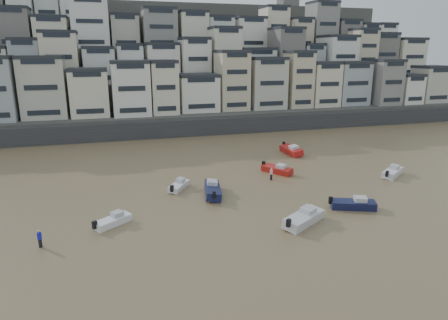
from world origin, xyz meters
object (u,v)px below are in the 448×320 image
object	(u,v)px
boat_e	(277,168)
person_blue	(40,239)
boat_c	(213,189)
boat_i	(291,149)
boat_j	(112,220)
boat_a	(304,217)
boat_d	(393,171)
person_pink	(271,174)
boat_f	(179,185)
boat_b	(353,203)

from	to	relation	value
boat_e	person_blue	size ratio (longest dim) A/B	3.02
boat_c	person_blue	xyz separation A→B (m)	(-18.80, -8.80, 0.02)
boat_i	person_blue	size ratio (longest dim) A/B	3.57
person_blue	boat_j	bearing A→B (deg)	25.51
boat_a	boat_c	size ratio (longest dim) A/B	0.98
boat_i	boat_d	bearing A→B (deg)	26.30
person_pink	boat_f	bearing A→B (deg)	-178.97
person_blue	boat_c	bearing A→B (deg)	25.09
person_pink	boat_e	bearing A→B (deg)	52.36
boat_c	boat_e	bearing A→B (deg)	-50.05
boat_a	boat_f	world-z (taller)	boat_a
boat_a	boat_d	xyz separation A→B (m)	(20.13, 11.40, -0.09)
person_blue	boat_f	bearing A→B (deg)	38.86
boat_i	boat_c	size ratio (longest dim) A/B	0.99
boat_c	person_pink	bearing A→B (deg)	-57.82
boat_i	boat_d	world-z (taller)	boat_i
boat_d	boat_f	bearing A→B (deg)	139.46
boat_i	person_pink	xyz separation A→B (m)	(-9.08, -12.51, 0.02)
person_blue	boat_e	bearing A→B (deg)	26.48
boat_c	person_blue	size ratio (longest dim) A/B	3.60
boat_d	boat_j	xyz separation A→B (m)	(-39.29, -6.00, -0.13)
boat_a	boat_d	size ratio (longest dim) A/B	1.12
boat_b	boat_e	xyz separation A→B (m)	(-2.79, 15.18, -0.03)
boat_d	boat_i	bearing A→B (deg)	83.36
boat_c	person_pink	world-z (taller)	person_pink
boat_b	boat_f	distance (m)	21.78
boat_d	boat_c	size ratio (longest dim) A/B	0.88
boat_c	person_pink	xyz separation A→B (m)	(9.45, 3.61, 0.02)
boat_d	boat_j	size ratio (longest dim) A/B	1.22
boat_i	boat_f	distance (m)	25.62
boat_b	boat_c	size ratio (longest dim) A/B	0.87
boat_f	person_pink	bearing A→B (deg)	-55.48
person_pink	boat_d	bearing A→B (deg)	-10.66
boat_f	boat_d	world-z (taller)	boat_d
boat_i	boat_e	size ratio (longest dim) A/B	1.18
boat_a	person_blue	world-z (taller)	person_blue
boat_d	person_pink	size ratio (longest dim) A/B	3.15
boat_d	person_blue	size ratio (longest dim) A/B	3.15
boat_a	boat_b	distance (m)	7.77
boat_j	boat_a	bearing A→B (deg)	-51.24
boat_f	boat_j	world-z (taller)	boat_f
boat_f	boat_c	xyz separation A→B (m)	(3.69, -3.37, 0.24)
boat_a	person_pink	world-z (taller)	person_pink
boat_a	boat_j	distance (m)	19.91
boat_b	boat_d	size ratio (longest dim) A/B	0.99
boat_e	boat_j	bearing A→B (deg)	-94.90
boat_b	boat_c	world-z (taller)	boat_c
boat_e	boat_i	bearing A→B (deg)	112.86
boat_a	boat_b	xyz separation A→B (m)	(7.44, 2.22, -0.09)
boat_j	person_blue	xyz separation A→B (m)	(-6.52, -3.11, 0.26)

